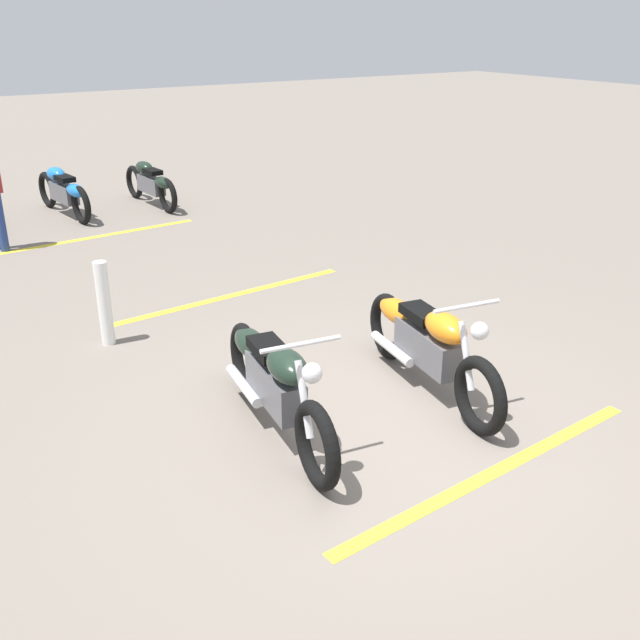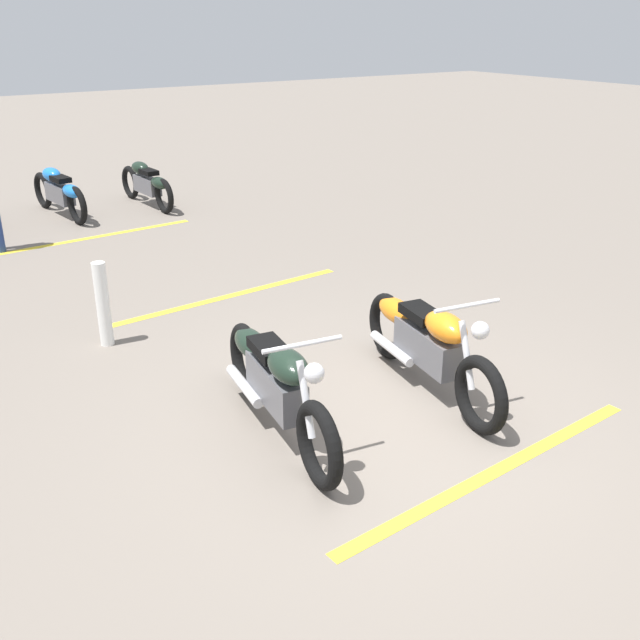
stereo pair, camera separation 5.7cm
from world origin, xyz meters
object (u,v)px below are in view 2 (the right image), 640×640
(motorcycle_bright_foreground, at_px, (427,342))
(motorcycle_dark_foreground, at_px, (275,381))
(bollard_post, at_px, (103,304))
(motorcycle_row_far_left, at_px, (147,183))
(motorcycle_row_left, at_px, (60,191))

(motorcycle_bright_foreground, height_order, motorcycle_dark_foreground, same)
(bollard_post, bearing_deg, motorcycle_bright_foreground, -140.01)
(motorcycle_row_far_left, bearing_deg, bollard_post, 150.85)
(motorcycle_bright_foreground, bearing_deg, bollard_post, -130.74)
(motorcycle_row_left, bearing_deg, motorcycle_bright_foreground, -179.34)
(motorcycle_bright_foreground, relative_size, bollard_post, 2.46)
(motorcycle_bright_foreground, xyz_separation_m, motorcycle_row_far_left, (8.03, -0.42, -0.05))
(motorcycle_row_far_left, xyz_separation_m, bollard_post, (-5.46, 2.57, 0.04))
(bollard_post, bearing_deg, motorcycle_dark_foreground, -165.87)
(motorcycle_bright_foreground, height_order, bollard_post, motorcycle_bright_foreground)
(motorcycle_dark_foreground, height_order, bollard_post, motorcycle_dark_foreground)
(motorcycle_row_far_left, bearing_deg, motorcycle_dark_foreground, 162.24)
(motorcycle_row_left, distance_m, bollard_post, 5.68)
(motorcycle_row_far_left, distance_m, bollard_post, 6.04)
(motorcycle_row_left, bearing_deg, motorcycle_dark_foreground, 169.90)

